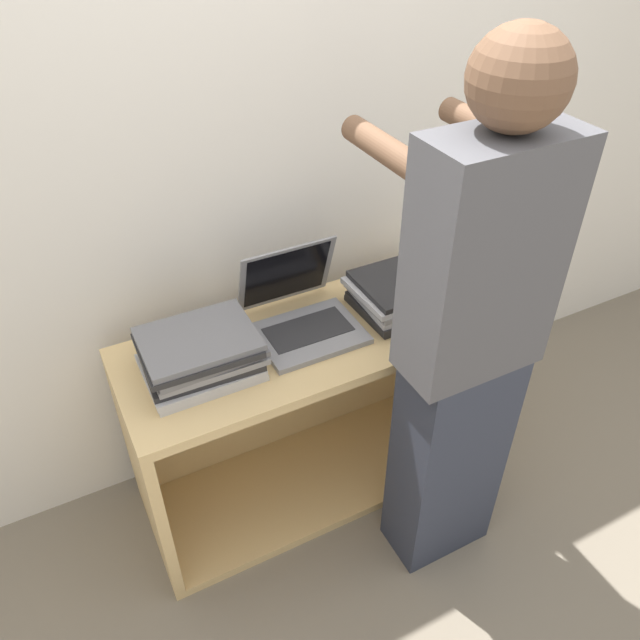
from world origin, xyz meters
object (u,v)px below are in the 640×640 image
(laptop_open, at_px, (302,314))
(laptop_stack_right, at_px, (405,292))
(person, at_px, (466,348))
(laptop_stack_left, at_px, (200,354))

(laptop_open, distance_m, laptop_stack_right, 0.38)
(person, bearing_deg, laptop_stack_right, 79.13)
(laptop_open, height_order, laptop_stack_right, laptop_open)
(laptop_stack_right, distance_m, person, 0.44)
(laptop_stack_left, height_order, person, person)
(laptop_open, height_order, laptop_stack_left, laptop_open)
(laptop_open, relative_size, person, 0.20)
(laptop_stack_right, bearing_deg, laptop_open, 171.18)
(laptop_stack_right, bearing_deg, laptop_stack_left, -179.84)
(laptop_open, relative_size, laptop_stack_left, 0.97)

